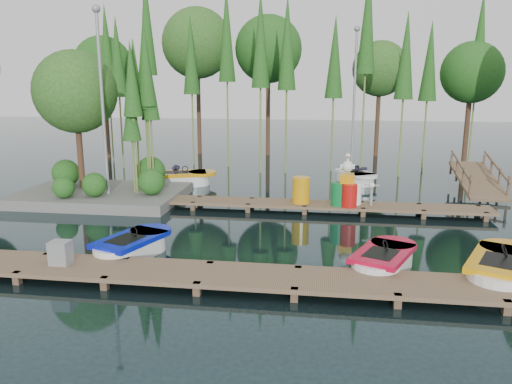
# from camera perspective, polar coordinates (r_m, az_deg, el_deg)

# --- Properties ---
(ground_plane) EXTENTS (90.00, 90.00, 0.00)m
(ground_plane) POSITION_cam_1_polar(r_m,az_deg,el_deg) (16.02, -2.03, -4.17)
(ground_plane) COLOR #1A2E32
(near_dock) EXTENTS (18.00, 1.50, 0.50)m
(near_dock) POSITION_cam_1_polar(r_m,az_deg,el_deg) (11.79, -5.98, -9.35)
(near_dock) COLOR brown
(near_dock) RESTS_ON ground
(far_dock) EXTENTS (15.00, 1.20, 0.50)m
(far_dock) POSITION_cam_1_polar(r_m,az_deg,el_deg) (18.21, 2.46, -1.35)
(far_dock) COLOR brown
(far_dock) RESTS_ON ground
(island) EXTENTS (6.20, 4.20, 6.75)m
(island) POSITION_cam_1_polar(r_m,az_deg,el_deg) (20.54, -18.13, 7.99)
(island) COLOR slate
(island) RESTS_ON ground
(tree_screen) EXTENTS (34.42, 18.53, 10.31)m
(tree_screen) POSITION_cam_1_polar(r_m,az_deg,el_deg) (26.16, -2.42, 15.91)
(tree_screen) COLOR #492F1F
(tree_screen) RESTS_ON ground
(lamp_island) EXTENTS (0.30, 0.30, 7.25)m
(lamp_island) POSITION_cam_1_polar(r_m,az_deg,el_deg) (19.43, -17.24, 11.00)
(lamp_island) COLOR gray
(lamp_island) RESTS_ON ground
(lamp_rear) EXTENTS (0.30, 0.30, 7.25)m
(lamp_rear) POSITION_cam_1_polar(r_m,az_deg,el_deg) (26.11, 11.21, 11.61)
(lamp_rear) COLOR gray
(lamp_rear) RESTS_ON ground
(ramp) EXTENTS (1.50, 3.94, 1.49)m
(ramp) POSITION_cam_1_polar(r_m,az_deg,el_deg) (22.83, 23.97, 1.35)
(ramp) COLOR brown
(ramp) RESTS_ON ground
(boat_blue) EXTENTS (1.93, 2.79, 0.86)m
(boat_blue) POSITION_cam_1_polar(r_m,az_deg,el_deg) (13.93, -13.96, -6.11)
(boat_blue) COLOR white
(boat_blue) RESTS_ON ground
(boat_red) EXTENTS (2.05, 2.77, 0.85)m
(boat_red) POSITION_cam_1_polar(r_m,az_deg,el_deg) (12.88, 14.36, -7.70)
(boat_red) COLOR white
(boat_red) RESTS_ON ground
(boat_yellow_near) EXTENTS (2.42, 3.22, 0.99)m
(boat_yellow_near) POSITION_cam_1_polar(r_m,az_deg,el_deg) (13.14, 26.27, -8.06)
(boat_yellow_near) COLOR white
(boat_yellow_near) RESTS_ON ground
(boat_yellow_far) EXTENTS (3.06, 2.04, 1.41)m
(boat_yellow_far) POSITION_cam_1_polar(r_m,az_deg,el_deg) (22.76, -8.36, 1.55)
(boat_yellow_far) COLOR white
(boat_yellow_far) RESTS_ON ground
(boat_white_far) EXTENTS (2.19, 2.72, 1.18)m
(boat_white_far) POSITION_cam_1_polar(r_m,az_deg,el_deg) (23.46, 11.31, 1.68)
(boat_white_far) COLOR white
(boat_white_far) RESTS_ON ground
(utility_cabinet) EXTENTS (0.47, 0.40, 0.57)m
(utility_cabinet) POSITION_cam_1_polar(r_m,az_deg,el_deg) (12.96, -21.44, -6.47)
(utility_cabinet) COLOR gray
(utility_cabinet) RESTS_ON near_dock
(yellow_barrel) EXTENTS (0.63, 0.63, 0.94)m
(yellow_barrel) POSITION_cam_1_polar(r_m,az_deg,el_deg) (18.02, 5.17, 0.23)
(yellow_barrel) COLOR orange
(yellow_barrel) RESTS_ON far_dock
(drum_cluster) EXTENTS (1.08, 0.99, 1.85)m
(drum_cluster) POSITION_cam_1_polar(r_m,az_deg,el_deg) (17.85, 10.40, 0.19)
(drum_cluster) COLOR #0C6E2F
(drum_cluster) RESTS_ON far_dock
(seagull_post) EXTENTS (0.52, 0.28, 0.82)m
(seagull_post) POSITION_cam_1_polar(r_m,az_deg,el_deg) (18.05, 13.07, 0.24)
(seagull_post) COLOR gray
(seagull_post) RESTS_ON far_dock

